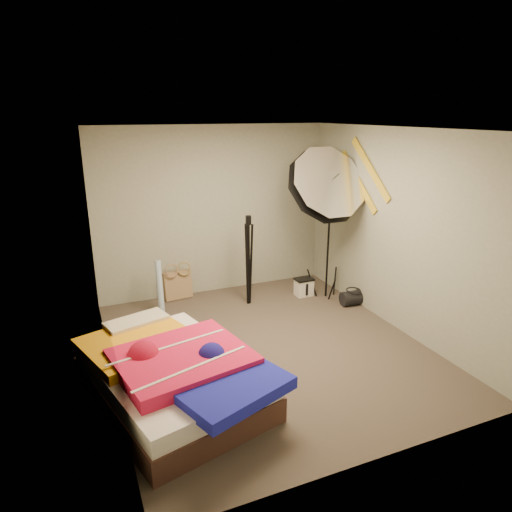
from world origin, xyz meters
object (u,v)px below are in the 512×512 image
bed (173,374)px  wrapping_roll (160,287)px  camera_tripod (249,254)px  duffel_bag (353,298)px  camera_case (304,288)px  tote_bag (177,285)px  photo_umbrella (324,187)px

bed → wrapping_roll: bearing=81.8°
wrapping_roll → camera_tripod: size_ratio=0.56×
duffel_bag → wrapping_roll: bearing=165.7°
wrapping_roll → camera_case: (2.11, -0.26, -0.24)m
camera_tripod → tote_bag: bearing=146.8°
photo_umbrella → camera_case: bearing=109.2°
duffel_bag → bed: (-2.90, -1.24, 0.17)m
tote_bag → photo_umbrella: 2.57m
photo_umbrella → duffel_bag: bearing=-37.5°
camera_case → camera_tripod: bearing=176.0°
bed → camera_tripod: size_ratio=1.69×
camera_case → duffel_bag: bearing=-51.2°
tote_bag → duffel_bag: 2.58m
duffel_bag → photo_umbrella: photo_umbrella is taller
wrapping_roll → bed: wrapping_roll is taller
duffel_bag → camera_tripod: 1.63m
tote_bag → wrapping_roll: size_ratio=0.57×
tote_bag → wrapping_roll: (-0.33, -0.38, 0.16)m
camera_tripod → wrapping_roll: bearing=170.2°
camera_case → duffel_bag: camera_case is taller
wrapping_roll → duffel_bag: 2.74m
bed → duffel_bag: bearing=23.1°
tote_bag → duffel_bag: bearing=-34.9°
wrapping_roll → camera_case: bearing=-7.1°
tote_bag → duffel_bag: size_ratio=1.22×
camera_case → camera_tripod: (-0.88, 0.05, 0.62)m
wrapping_roll → bed: (-0.30, -2.08, -0.09)m
camera_tripod → camera_case: bearing=-3.1°
camera_case → duffel_bag: (0.48, -0.58, -0.02)m
duffel_bag → bed: size_ratio=0.16×
photo_umbrella → tote_bag: bearing=153.7°
tote_bag → camera_tripod: 1.21m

